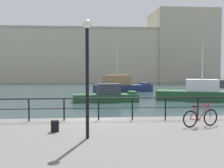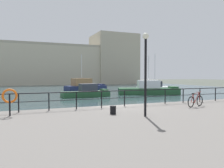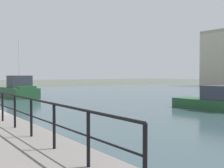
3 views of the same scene
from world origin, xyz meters
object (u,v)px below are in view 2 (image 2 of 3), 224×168
(mooring_bollard, at_px, (113,110))
(life_ring_stand, at_px, (10,97))
(parked_bicycle, at_px, (195,101))
(harbor_building, at_px, (65,64))
(moored_red_daysailer, at_px, (149,89))
(moored_blue_motorboat, at_px, (87,92))
(quay_lamp_post, at_px, (146,63))
(moored_green_narrowboat, at_px, (153,87))
(moored_cabin_cruiser, at_px, (85,86))

(mooring_bollard, relative_size, life_ring_stand, 0.31)
(parked_bicycle, height_order, mooring_bollard, parked_bicycle)
(harbor_building, bearing_deg, parked_bicycle, -91.80)
(moored_red_daysailer, bearing_deg, moored_blue_motorboat, -159.56)
(parked_bicycle, distance_m, life_ring_stand, 11.21)
(mooring_bollard, height_order, quay_lamp_post, quay_lamp_post)
(mooring_bollard, bearing_deg, life_ring_stand, 163.70)
(moored_red_daysailer, bearing_deg, mooring_bollard, -107.28)
(mooring_bollard, relative_size, quay_lamp_post, 0.11)
(moored_blue_motorboat, relative_size, parked_bicycle, 3.79)
(moored_green_narrowboat, distance_m, quay_lamp_post, 32.07)
(moored_red_daysailer, xyz_separation_m, life_ring_stand, (-18.23, -16.28, 1.02))
(moored_red_daysailer, bearing_deg, harbor_building, 116.04)
(moored_blue_motorboat, xyz_separation_m, moored_green_narrowboat, (15.59, 7.85, 0.02))
(moored_red_daysailer, distance_m, mooring_bollard, 22.11)
(moored_green_narrowboat, height_order, moored_red_daysailer, moored_green_narrowboat)
(moored_green_narrowboat, distance_m, moored_red_daysailer, 9.57)
(moored_cabin_cruiser, relative_size, parked_bicycle, 4.93)
(moored_red_daysailer, bearing_deg, moored_green_narrowboat, 72.21)
(harbor_building, bearing_deg, mooring_bollard, -97.44)
(harbor_building, relative_size, moored_green_narrowboat, 8.61)
(moored_green_narrowboat, bearing_deg, moored_cabin_cruiser, 1.29)
(harbor_building, bearing_deg, quay_lamp_post, -96.15)
(harbor_building, distance_m, moored_blue_motorboat, 44.13)
(moored_red_daysailer, height_order, parked_bicycle, moored_red_daysailer)
(moored_blue_motorboat, distance_m, mooring_bollard, 17.88)
(harbor_building, bearing_deg, moored_red_daysailer, -83.17)
(moored_blue_motorboat, relative_size, moored_cabin_cruiser, 0.77)
(harbor_building, xyz_separation_m, moored_green_narrowboat, (10.94, -35.62, -5.98))
(moored_red_daysailer, distance_m, parked_bicycle, 18.70)
(moored_cabin_cruiser, height_order, parked_bicycle, moored_cabin_cruiser)
(harbor_building, xyz_separation_m, moored_blue_motorboat, (-4.65, -43.47, -6.00))
(parked_bicycle, height_order, life_ring_stand, life_ring_stand)
(moored_green_narrowboat, height_order, mooring_bollard, moored_green_narrowboat)
(parked_bicycle, distance_m, quay_lamp_post, 5.59)
(harbor_building, xyz_separation_m, moored_cabin_cruiser, (-1.72, -31.35, -5.76))
(moored_cabin_cruiser, relative_size, moored_red_daysailer, 0.89)
(moored_red_daysailer, height_order, quay_lamp_post, moored_red_daysailer)
(moored_cabin_cruiser, height_order, mooring_bollard, moored_cabin_cruiser)
(moored_cabin_cruiser, bearing_deg, moored_red_daysailer, -75.19)
(harbor_building, relative_size, moored_cabin_cruiser, 7.22)
(parked_bicycle, bearing_deg, life_ring_stand, 158.39)
(moored_green_narrowboat, bearing_deg, quay_lamp_post, 76.41)
(moored_blue_motorboat, height_order, quay_lamp_post, quay_lamp_post)
(moored_green_narrowboat, height_order, quay_lamp_post, moored_green_narrowboat)
(moored_green_narrowboat, relative_size, parked_bicycle, 4.13)
(harbor_building, xyz_separation_m, parked_bicycle, (-1.91, -60.57, -5.41))
(life_ring_stand, height_order, quay_lamp_post, quay_lamp_post)
(harbor_building, xyz_separation_m, quay_lamp_post, (-6.71, -62.24, -3.09))
(mooring_bollard, bearing_deg, quay_lamp_post, -43.80)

